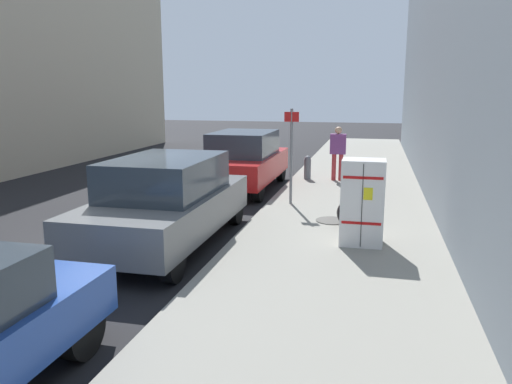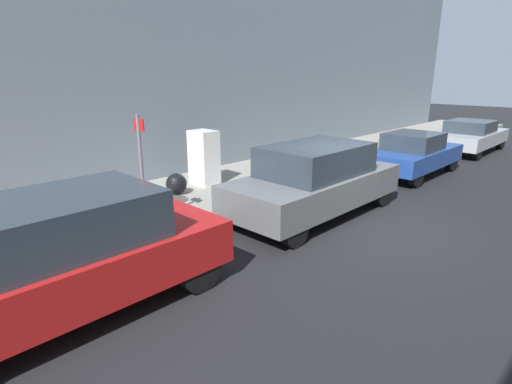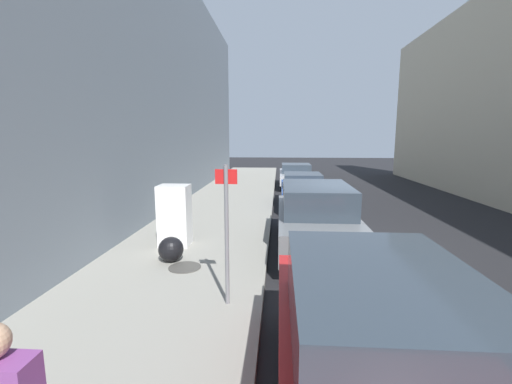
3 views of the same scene
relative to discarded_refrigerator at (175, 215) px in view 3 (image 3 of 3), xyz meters
name	(u,v)px [view 3 (image 3 of 3)]	position (x,y,z in m)	size (l,w,h in m)	color
ground_plane	(353,246)	(4.76, 0.67, -0.95)	(80.00, 80.00, 0.00)	black
sidewalk_slab	(199,240)	(0.45, 0.67, -0.87)	(3.98, 44.00, 0.16)	gray
building_facade_near	(91,55)	(-2.30, 0.67, 4.17)	(1.52, 39.60, 10.24)	slate
discarded_refrigerator	(175,215)	(0.00, 0.00, 0.00)	(0.78, 0.62, 1.59)	white
manhole_cover	(185,267)	(0.67, -1.55, -0.79)	(0.70, 0.70, 0.02)	#47443F
street_sign_post	(227,227)	(1.85, -3.08, 0.54)	(0.36, 0.07, 2.38)	slate
trash_bag	(171,249)	(0.26, -1.19, -0.51)	(0.57, 0.57, 0.57)	black
parked_suv_red	(378,351)	(3.68, -5.39, -0.04)	(1.93, 4.53, 1.76)	red
parked_suv_gray	(316,216)	(3.68, 0.42, -0.07)	(1.96, 4.77, 1.73)	slate
parked_hatchback_blue	(302,190)	(3.68, 6.01, -0.21)	(1.75, 4.15, 1.45)	#23479E
parked_sedan_silver	(296,175)	(3.68, 11.82, -0.23)	(1.87, 4.56, 1.39)	silver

